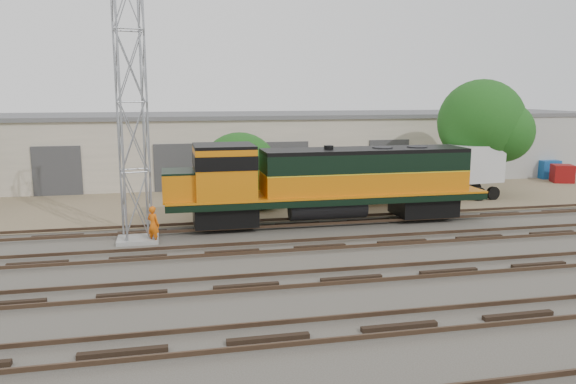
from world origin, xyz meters
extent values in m
plane|color=#47423A|center=(0.00, 0.00, 0.00)|extent=(140.00, 140.00, 0.00)
cube|color=#726047|center=(0.00, 15.00, 0.01)|extent=(80.00, 16.00, 0.02)
cube|color=black|center=(0.00, -7.50, 0.07)|extent=(80.00, 2.40, 0.14)
cube|color=#4C3828|center=(0.00, -8.25, 0.21)|extent=(80.00, 0.08, 0.14)
cube|color=#4C3828|center=(0.00, -6.75, 0.21)|extent=(80.00, 0.08, 0.14)
cube|color=black|center=(0.00, -3.00, 0.07)|extent=(80.00, 2.40, 0.14)
cube|color=#4C3828|center=(0.00, -3.75, 0.21)|extent=(80.00, 0.08, 0.14)
cube|color=#4C3828|center=(0.00, -2.25, 0.21)|extent=(80.00, 0.08, 0.14)
cube|color=black|center=(0.00, 1.50, 0.07)|extent=(80.00, 2.40, 0.14)
cube|color=#4C3828|center=(0.00, 0.75, 0.21)|extent=(80.00, 0.08, 0.14)
cube|color=#4C3828|center=(0.00, 2.25, 0.21)|extent=(80.00, 0.08, 0.14)
cube|color=black|center=(0.00, 6.00, 0.07)|extent=(80.00, 2.40, 0.14)
cube|color=#4C3828|center=(0.00, 5.25, 0.21)|extent=(80.00, 0.08, 0.14)
cube|color=#4C3828|center=(0.00, 6.75, 0.21)|extent=(80.00, 0.08, 0.14)
cube|color=beige|center=(0.00, 23.00, 2.50)|extent=(58.00, 10.00, 5.00)
cube|color=#59595B|center=(0.00, 23.00, 5.15)|extent=(58.40, 10.40, 0.30)
cube|color=#999993|center=(22.00, 17.95, 2.50)|extent=(14.00, 0.10, 5.00)
cube|color=#333335|center=(-14.00, 17.94, 1.70)|extent=(3.20, 0.12, 3.40)
cube|color=#333335|center=(-6.00, 17.94, 1.70)|extent=(3.20, 0.12, 3.40)
cube|color=#333335|center=(2.00, 17.94, 1.70)|extent=(3.20, 0.12, 3.40)
cube|color=#333335|center=(10.00, 17.94, 1.70)|extent=(3.20, 0.12, 3.40)
cube|color=#333335|center=(18.00, 17.94, 1.70)|extent=(3.20, 0.12, 3.40)
cube|color=black|center=(-3.83, 6.00, 0.78)|extent=(3.21, 2.41, 1.00)
cube|color=black|center=(7.20, 6.00, 0.78)|extent=(3.21, 2.41, 1.00)
cube|color=black|center=(1.68, 6.00, 1.46)|extent=(17.04, 3.01, 0.35)
cylinder|color=black|center=(1.68, 6.00, 0.83)|extent=(4.21, 1.10, 1.10)
cube|color=#C46809|center=(3.69, 6.00, 2.23)|extent=(11.03, 2.61, 1.20)
cube|color=black|center=(3.69, 6.00, 3.34)|extent=(11.03, 2.61, 1.00)
cube|color=black|center=(3.69, 6.00, 3.94)|extent=(11.03, 2.61, 0.20)
cube|color=#C46809|center=(-3.83, 6.00, 2.94)|extent=(3.01, 3.01, 2.61)
cube|color=black|center=(-3.83, 6.00, 4.32)|extent=(3.01, 3.01, 0.16)
cube|color=#C46809|center=(-6.14, 6.00, 2.33)|extent=(1.60, 2.41, 1.40)
cube|color=gray|center=(-8.14, 4.60, 0.10)|extent=(1.91, 1.91, 0.20)
cylinder|color=gray|center=(-8.72, 5.19, 6.57)|extent=(0.10, 0.10, 12.73)
cylinder|color=gray|center=(-7.55, 5.19, 6.57)|extent=(0.10, 0.10, 12.73)
cylinder|color=gray|center=(-8.72, 4.02, 6.57)|extent=(0.10, 0.10, 12.73)
cylinder|color=gray|center=(-7.55, 4.02, 6.57)|extent=(0.10, 0.10, 12.73)
imported|color=#E25D0C|center=(-7.39, 3.96, 0.89)|extent=(0.77, 0.75, 1.79)
cube|color=silver|center=(9.08, 10.80, 2.36)|extent=(11.72, 3.33, 2.40)
cube|color=black|center=(13.59, 11.20, 0.44)|extent=(2.32, 2.40, 0.89)
cube|color=black|center=(4.73, 9.51, 0.58)|extent=(0.13, 0.13, 1.16)
cube|color=black|center=(4.57, 11.29, 0.58)|extent=(0.13, 0.13, 1.16)
cube|color=#154E96|center=(23.85, 17.85, 0.75)|extent=(1.63, 1.53, 1.50)
cube|color=maroon|center=(23.54, 15.60, 0.70)|extent=(1.89, 1.83, 1.40)
cylinder|color=#382619|center=(-2.34, 11.55, 0.22)|extent=(0.33, 0.33, 0.45)
sphere|color=#164413|center=(-2.34, 11.55, 2.16)|extent=(4.90, 4.90, 4.90)
sphere|color=#164413|center=(-1.36, 10.81, 1.67)|extent=(3.43, 3.43, 3.43)
cylinder|color=#382619|center=(14.35, 12.45, 1.46)|extent=(0.34, 0.34, 2.91)
sphere|color=#164413|center=(14.35, 12.45, 4.96)|extent=(5.83, 5.83, 5.83)
sphere|color=#164413|center=(15.51, 11.57, 4.37)|extent=(4.08, 4.08, 4.08)
camera|label=1|loc=(-6.62, -22.30, 7.02)|focal=35.00mm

